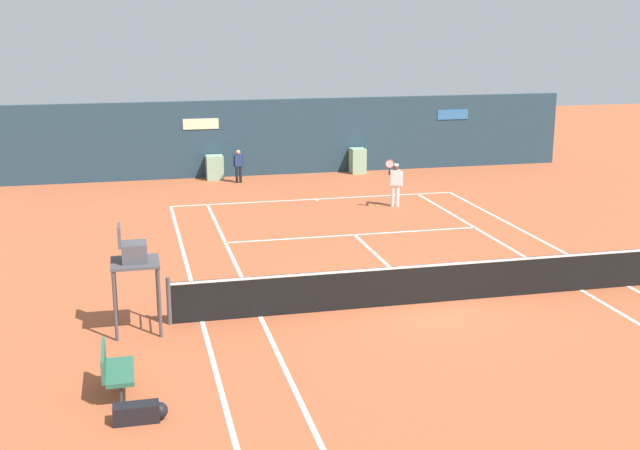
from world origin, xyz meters
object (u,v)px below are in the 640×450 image
at_px(ball_kid_centre_post, 238,164).
at_px(equipment_bag, 142,412).
at_px(tennis_ball_by_sideline, 428,202).
at_px(umpire_chair, 134,260).
at_px(player_bench, 114,368).
at_px(tennis_ball_near_service_line, 377,205).
at_px(player_on_baseline, 395,181).

bearing_deg(ball_kid_centre_post, equipment_bag, 73.28).
distance_m(equipment_bag, tennis_ball_by_sideline, 18.01).
xyz_separation_m(equipment_bag, ball_kid_centre_post, (4.36, 19.88, 0.62)).
xyz_separation_m(umpire_chair, player_bench, (-0.46, -3.02, -1.07)).
relative_size(ball_kid_centre_post, tennis_ball_by_sideline, 19.87).
relative_size(player_bench, tennis_ball_near_service_line, 17.38).
distance_m(player_bench, equipment_bag, 1.27).
distance_m(umpire_chair, tennis_ball_by_sideline, 14.91).
relative_size(player_on_baseline, tennis_ball_near_service_line, 26.18).
xyz_separation_m(umpire_chair, tennis_ball_near_service_line, (8.53, 10.27, -1.54)).
height_order(umpire_chair, player_bench, umpire_chair).
bearing_deg(player_on_baseline, umpire_chair, 65.98).
bearing_deg(player_bench, equipment_bag, 21.16).
xyz_separation_m(umpire_chair, player_on_baseline, (9.14, 10.09, -0.64)).
relative_size(equipment_bag, player_on_baseline, 0.50).
distance_m(equipment_bag, ball_kid_centre_post, 20.36).
bearing_deg(player_on_baseline, tennis_ball_near_service_line, 1.72).
relative_size(umpire_chair, player_bench, 2.00).
distance_m(player_bench, ball_kid_centre_post, 19.35).
bearing_deg(ball_kid_centre_post, tennis_ball_near_service_line, 123.20).
relative_size(equipment_bag, tennis_ball_near_service_line, 13.20).
relative_size(player_bench, equipment_bag, 1.32).
height_order(umpire_chair, tennis_ball_by_sideline, umpire_chair).
height_order(player_bench, player_on_baseline, player_on_baseline).
bearing_deg(equipment_bag, tennis_ball_by_sideline, 54.13).
distance_m(umpire_chair, ball_kid_centre_post, 16.33).
bearing_deg(umpire_chair, tennis_ball_near_service_line, 140.29).
bearing_deg(umpire_chair, player_on_baseline, 137.83).
xyz_separation_m(ball_kid_centre_post, tennis_ball_by_sideline, (6.19, -5.28, -0.74)).
height_order(player_on_baseline, tennis_ball_near_service_line, player_on_baseline).
bearing_deg(tennis_ball_near_service_line, equipment_bag, -120.66).
distance_m(equipment_bag, tennis_ball_near_service_line, 16.77).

